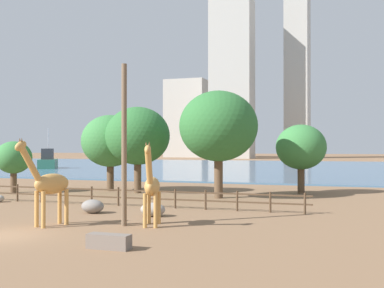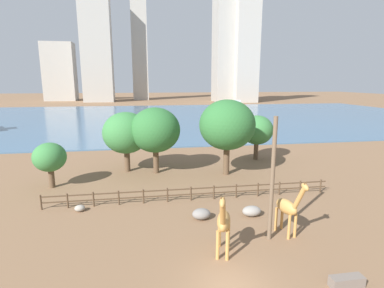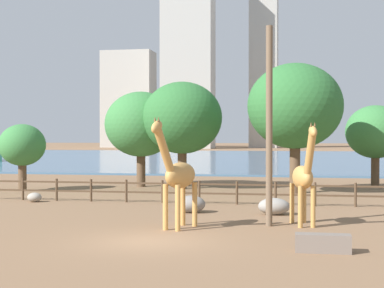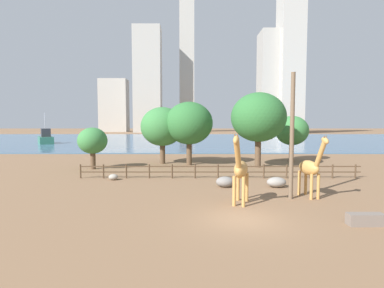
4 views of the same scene
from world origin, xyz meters
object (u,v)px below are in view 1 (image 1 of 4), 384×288
at_px(utility_pole, 124,145).
at_px(giraffe_tall, 152,187).
at_px(tree_right_small, 301,147).
at_px(boat_sailboat, 48,162).
at_px(feeding_trough, 109,241).
at_px(giraffe_companion, 49,184).
at_px(tree_left_large, 14,158).
at_px(tree_right_tall, 218,126).
at_px(tree_left_small, 138,136).
at_px(boulder_small, 153,210).
at_px(tree_center_broad, 110,141).
at_px(boulder_near_fence, 93,206).

bearing_deg(utility_pole, giraffe_tall, 12.85).
bearing_deg(tree_right_small, utility_pole, -108.43).
height_order(utility_pole, boat_sailboat, utility_pole).
bearing_deg(boat_sailboat, feeding_trough, -173.05).
bearing_deg(giraffe_companion, tree_left_large, -117.63).
bearing_deg(tree_right_tall, tree_left_small, 167.01).
height_order(tree_left_large, tree_right_small, tree_right_small).
bearing_deg(boulder_small, tree_center_broad, 126.65).
height_order(utility_pole, boulder_near_fence, utility_pole).
bearing_deg(giraffe_companion, tree_right_tall, -177.84).
height_order(giraffe_tall, giraffe_companion, giraffe_companion).
bearing_deg(boulder_near_fence, tree_left_large, 145.32).
distance_m(boulder_small, tree_left_large, 20.41).
height_order(tree_left_large, tree_right_tall, tree_right_tall).
relative_size(utility_pole, tree_center_broad, 1.19).
xyz_separation_m(boulder_small, tree_left_small, (-7.10, 12.93, 4.69)).
height_order(utility_pole, tree_center_broad, utility_pole).
distance_m(utility_pole, tree_left_large, 22.14).
relative_size(tree_center_broad, boat_sailboat, 0.83).
xyz_separation_m(utility_pole, tree_right_tall, (0.99, 14.69, 1.54)).
bearing_deg(tree_left_small, utility_pole, -66.94).
distance_m(utility_pole, tree_right_small, 21.78).
bearing_deg(tree_right_tall, boulder_small, -94.82).
distance_m(giraffe_companion, feeding_trough, 7.16).
distance_m(feeding_trough, tree_right_small, 26.71).
bearing_deg(tree_right_tall, tree_left_large, -175.39).
relative_size(giraffe_companion, utility_pole, 0.54).
bearing_deg(tree_right_small, tree_center_broad, -170.34).
relative_size(tree_left_large, tree_left_small, 0.60).
xyz_separation_m(giraffe_companion, feeding_trough, (5.67, -3.94, -1.90)).
height_order(giraffe_tall, tree_left_large, tree_left_large).
bearing_deg(boat_sailboat, tree_right_tall, -161.71).
distance_m(giraffe_companion, tree_right_tall, 17.11).
height_order(giraffe_tall, feeding_trough, giraffe_tall).
height_order(boulder_small, tree_left_large, tree_left_large).
xyz_separation_m(tree_center_broad, tree_right_small, (17.32, 2.95, -0.58)).
height_order(boulder_near_fence, tree_left_small, tree_left_small).
xyz_separation_m(giraffe_tall, tree_left_small, (-8.47, 16.22, 3.04)).
xyz_separation_m(utility_pole, boat_sailboat, (-42.39, 52.75, -2.80)).
bearing_deg(feeding_trough, tree_right_small, 79.39).
bearing_deg(giraffe_companion, tree_left_small, -151.01).
height_order(giraffe_companion, tree_right_tall, tree_right_tall).
distance_m(boulder_near_fence, tree_center_broad, 15.98).
bearing_deg(giraffe_companion, feeding_trough, 73.50).
xyz_separation_m(tree_right_tall, boat_sailboat, (-43.38, 38.06, -4.34)).
distance_m(giraffe_tall, utility_pole, 2.62).
height_order(boulder_near_fence, boulder_small, boulder_near_fence).
distance_m(feeding_trough, tree_left_small, 24.15).
height_order(tree_left_large, tree_center_broad, tree_center_broad).
height_order(giraffe_companion, boulder_small, giraffe_companion).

